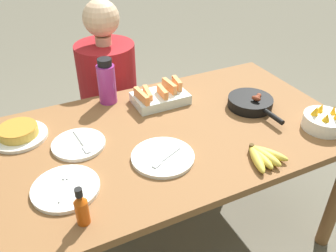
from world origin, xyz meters
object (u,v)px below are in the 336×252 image
at_px(skillet, 251,103).
at_px(empty_plate_far_right, 79,144).
at_px(frittata_plate_center, 19,133).
at_px(empty_plate_near_front, 66,188).
at_px(banana_bunch, 263,156).
at_px(person_figure, 111,109).
at_px(fruit_bowl_mango, 324,121).
at_px(melon_tray, 160,97).
at_px(empty_plate_far_left, 163,157).
at_px(water_bottle, 107,82).
at_px(hot_sauce_bottle, 82,208).

relative_size(skillet, empty_plate_far_right, 1.50).
bearing_deg(frittata_plate_center, empty_plate_near_front, -75.20).
relative_size(banana_bunch, person_figure, 0.15).
relative_size(empty_plate_near_front, fruit_bowl_mango, 1.31).
bearing_deg(frittata_plate_center, melon_tray, 0.83).
distance_m(banana_bunch, melon_tray, 0.63).
xyz_separation_m(banana_bunch, empty_plate_far_left, (-0.36, 0.19, -0.01)).
distance_m(skillet, person_figure, 0.92).
relative_size(empty_plate_near_front, empty_plate_far_left, 0.96).
relative_size(melon_tray, water_bottle, 1.16).
distance_m(frittata_plate_center, water_bottle, 0.48).
height_order(skillet, empty_plate_far_left, skillet).
height_order(banana_bunch, frittata_plate_center, frittata_plate_center).
relative_size(empty_plate_near_front, empty_plate_far_right, 1.09).
xyz_separation_m(skillet, fruit_bowl_mango, (0.19, -0.30, 0.01)).
distance_m(empty_plate_far_left, water_bottle, 0.56).
bearing_deg(empty_plate_far_left, banana_bunch, -27.43).
bearing_deg(water_bottle, fruit_bowl_mango, -39.46).
bearing_deg(empty_plate_far_left, skillet, 17.14).
height_order(empty_plate_far_left, water_bottle, water_bottle).
bearing_deg(empty_plate_near_front, person_figure, 63.54).
relative_size(melon_tray, fruit_bowl_mango, 1.43).
height_order(skillet, hot_sauce_bottle, hot_sauce_bottle).
xyz_separation_m(melon_tray, water_bottle, (-0.24, 0.13, 0.08)).
xyz_separation_m(banana_bunch, person_figure, (-0.32, 1.07, -0.27)).
bearing_deg(banana_bunch, water_bottle, 119.30).
bearing_deg(melon_tray, empty_plate_near_front, -143.55).
distance_m(skillet, empty_plate_far_right, 0.86).
bearing_deg(fruit_bowl_mango, person_figure, 125.64).
xyz_separation_m(skillet, frittata_plate_center, (-1.08, 0.23, -0.00)).
relative_size(frittata_plate_center, person_figure, 0.21).
xyz_separation_m(empty_plate_near_front, empty_plate_far_left, (0.40, 0.01, -0.00)).
relative_size(melon_tray, empty_plate_near_front, 1.09).
height_order(banana_bunch, person_figure, person_figure).
bearing_deg(fruit_bowl_mango, water_bottle, 140.54).
xyz_separation_m(empty_plate_near_front, hot_sauce_bottle, (0.02, -0.18, 0.06)).
bearing_deg(skillet, banana_bunch, -31.97).
relative_size(empty_plate_far_left, water_bottle, 1.10).
distance_m(banana_bunch, frittata_plate_center, 1.06).
xyz_separation_m(melon_tray, person_figure, (-0.14, 0.46, -0.29)).
bearing_deg(banana_bunch, empty_plate_far_left, 152.57).
xyz_separation_m(frittata_plate_center, fruit_bowl_mango, (1.27, -0.53, 0.01)).
height_order(frittata_plate_center, hot_sauce_bottle, hot_sauce_bottle).
xyz_separation_m(skillet, empty_plate_near_front, (-0.97, -0.18, -0.02)).
relative_size(empty_plate_far_left, empty_plate_far_right, 1.14).
relative_size(frittata_plate_center, empty_plate_far_right, 1.07).
relative_size(banana_bunch, melon_tray, 0.64).
bearing_deg(water_bottle, empty_plate_far_right, -127.08).
distance_m(frittata_plate_center, person_figure, 0.77).
bearing_deg(hot_sauce_bottle, empty_plate_near_front, 96.53).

